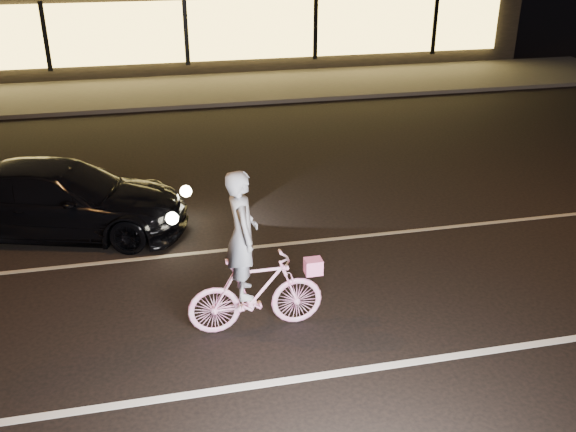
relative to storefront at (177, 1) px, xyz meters
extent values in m
plane|color=black|center=(0.00, -18.97, -2.15)|extent=(90.00, 90.00, 0.00)
cube|color=silver|center=(0.00, -20.47, -2.14)|extent=(60.00, 0.12, 0.01)
cube|color=gray|center=(0.00, -16.97, -2.14)|extent=(60.00, 0.10, 0.01)
cube|color=#383533|center=(0.00, -5.97, -2.09)|extent=(30.00, 4.00, 0.12)
cube|color=black|center=(0.00, 0.03, -0.15)|extent=(25.00, 8.00, 4.00)
cube|color=#FFD159|center=(0.00, -4.07, -0.55)|extent=(23.00, 0.15, 2.00)
cube|color=black|center=(-4.50, -4.15, -0.55)|extent=(0.15, 0.08, 2.20)
cube|color=black|center=(0.00, -4.15, -0.55)|extent=(0.15, 0.08, 2.20)
cube|color=black|center=(4.50, -4.15, -0.55)|extent=(0.15, 0.08, 2.20)
cube|color=black|center=(9.00, -4.15, -0.55)|extent=(0.15, 0.08, 2.20)
imported|color=#FD4FB7|center=(-0.31, -19.29, -1.60)|extent=(1.83, 0.52, 1.10)
imported|color=silver|center=(-0.47, -19.29, -0.71)|extent=(0.41, 0.63, 1.73)
cube|color=pink|center=(0.47, -19.29, -1.29)|extent=(0.23, 0.19, 0.21)
imported|color=black|center=(-3.10, -15.63, -1.52)|extent=(4.66, 2.87, 1.26)
sphere|color=#FFF2BF|center=(-0.95, -15.63, -1.57)|extent=(0.21, 0.21, 0.21)
sphere|color=#FFF2BF|center=(-1.27, -16.75, -1.57)|extent=(0.21, 0.21, 0.21)
camera|label=1|loc=(-1.49, -26.49, 2.92)|focal=40.00mm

